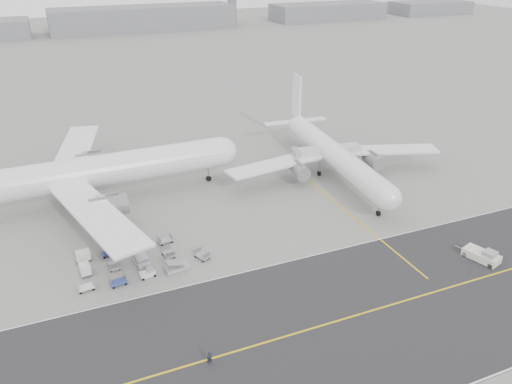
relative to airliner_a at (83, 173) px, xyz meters
name	(u,v)px	position (x,y,z in m)	size (l,w,h in m)	color
ground	(216,270)	(16.60, -32.49, -6.49)	(700.00, 700.00, 0.00)	gray
taxiway	(294,334)	(21.62, -50.47, -6.48)	(220.00, 59.00, 0.03)	#2A2A2D
horizon_buildings	(128,31)	(46.60, 227.51, -6.49)	(520.00, 28.00, 28.00)	slate
airliner_a	(83,173)	(0.00, 0.00, 0.00)	(65.41, 64.66, 22.55)	white
airliner_b	(333,153)	(52.95, -6.82, -1.36)	(50.84, 51.57, 17.79)	white
pushback_tug	(482,255)	(58.33, -46.60, -5.60)	(4.36, 7.63, 2.16)	beige
jet_bridge	(328,154)	(52.63, -5.12, -2.09)	(16.92, 5.28, 6.31)	gray
gse_cluster	(129,265)	(3.87, -25.65, -6.49)	(21.31, 16.16, 1.91)	#9F9FA4
stray_dolly	(202,258)	(15.58, -28.31, -6.49)	(1.56, 2.53, 1.56)	silver
ground_crew_a	(210,358)	(9.55, -51.26, -5.51)	(0.71, 0.47, 1.95)	black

